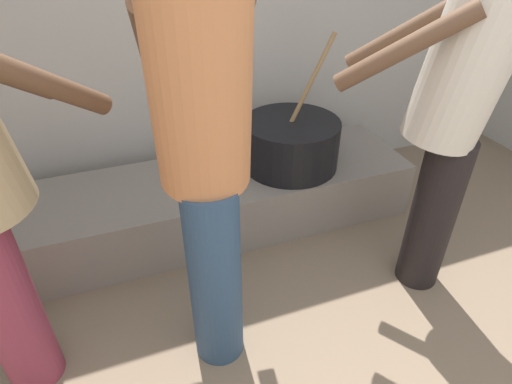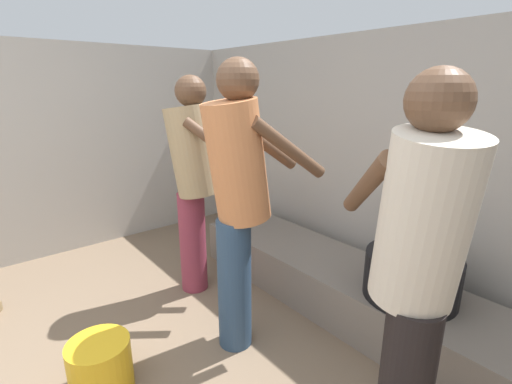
% 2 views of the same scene
% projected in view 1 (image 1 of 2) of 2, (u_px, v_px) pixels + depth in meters
% --- Properties ---
extents(block_enclosure_rear, '(5.07, 0.20, 1.90)m').
position_uv_depth(block_enclosure_rear, '(190.00, 36.00, 2.40)').
color(block_enclosure_rear, '#ADA8A0').
rests_on(block_enclosure_rear, ground_plane).
extents(hearth_ledge, '(2.43, 0.60, 0.33)m').
position_uv_depth(hearth_ledge, '(198.00, 204.00, 2.40)').
color(hearth_ledge, slate).
rests_on(hearth_ledge, ground_plane).
extents(cooking_pot_main, '(0.53, 0.53, 0.72)m').
position_uv_depth(cooking_pot_main, '(291.00, 143.00, 2.37)').
color(cooking_pot_main, black).
rests_on(cooking_pot_main, hearth_ledge).
extents(cook_in_cream_shirt, '(0.71, 0.67, 1.59)m').
position_uv_depth(cook_in_cream_shirt, '(455.00, 107.00, 1.66)').
color(cook_in_cream_shirt, black).
rests_on(cook_in_cream_shirt, ground_plane).
extents(cook_in_orange_shirt, '(0.42, 0.72, 1.67)m').
position_uv_depth(cook_in_orange_shirt, '(204.00, 141.00, 1.31)').
color(cook_in_orange_shirt, navy).
rests_on(cook_in_orange_shirt, ground_plane).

